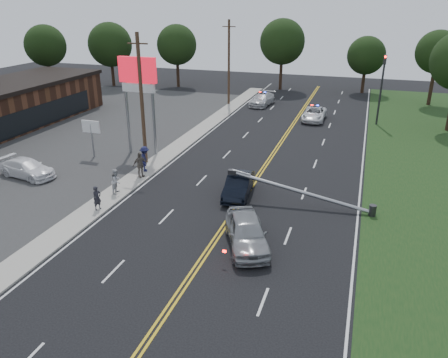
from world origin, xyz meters
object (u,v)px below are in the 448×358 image
(fallen_streetlight, at_px, (308,194))
(utility_pole_mid, at_px, (142,100))
(traffic_signal, at_px, (382,84))
(parked_car, at_px, (27,168))
(bystander_c, at_px, (145,159))
(bystander_d, at_px, (140,165))
(pylon_sign, at_px, (138,83))
(emergency_b, at_px, (262,99))
(bystander_b, at_px, (116,181))
(bystander_a, at_px, (97,198))
(waiting_sedan, at_px, (247,232))
(emergency_a, at_px, (314,114))
(utility_pole_far, at_px, (229,63))
(small_sign, at_px, (91,130))
(crashed_sedan, at_px, (239,186))

(fallen_streetlight, height_order, utility_pole_mid, utility_pole_mid)
(traffic_signal, height_order, parked_car, traffic_signal)
(fallen_streetlight, xyz_separation_m, bystander_c, (-12.48, 2.19, 0.16))
(parked_car, xyz_separation_m, bystander_c, (7.86, 3.48, 0.42))
(bystander_d, bearing_deg, pylon_sign, 59.08)
(emergency_b, distance_m, bystander_b, 29.14)
(fallen_streetlight, xyz_separation_m, parked_car, (-20.34, -1.29, -0.25))
(traffic_signal, xyz_separation_m, emergency_b, (-13.46, 4.97, -3.47))
(bystander_a, bearing_deg, bystander_d, 21.65)
(utility_pole_mid, bearing_deg, waiting_sedan, -41.52)
(emergency_a, bearing_deg, bystander_a, -110.20)
(utility_pole_far, bearing_deg, emergency_b, 13.45)
(small_sign, relative_size, bystander_d, 1.65)
(traffic_signal, distance_m, bystander_b, 29.33)
(bystander_b, bearing_deg, crashed_sedan, -74.31)
(bystander_c, bearing_deg, utility_pole_far, -25.08)
(small_sign, relative_size, utility_pole_mid, 0.31)
(waiting_sedan, bearing_deg, utility_pole_mid, 114.55)
(parked_car, distance_m, bystander_a, 8.77)
(utility_pole_mid, xyz_separation_m, crashed_sedan, (8.77, -3.69, -4.36))
(waiting_sedan, height_order, bystander_c, bystander_c)
(fallen_streetlight, xyz_separation_m, crashed_sedan, (-4.62, 0.31, -0.19))
(small_sign, xyz_separation_m, emergency_b, (8.84, 22.96, -1.60))
(small_sign, relative_size, bystander_c, 1.61)
(bystander_c, bearing_deg, small_sign, 45.17)
(bystander_a, bearing_deg, utility_pole_mid, 29.07)
(fallen_streetlight, xyz_separation_m, bystander_a, (-12.22, -4.60, -0.03))
(small_sign, height_order, fallen_streetlight, small_sign)
(utility_pole_far, xyz_separation_m, bystander_c, (0.91, -23.81, -4.00))
(crashed_sedan, relative_size, parked_car, 0.96)
(pylon_sign, xyz_separation_m, waiting_sedan, (12.28, -11.72, -5.16))
(pylon_sign, distance_m, bystander_a, 12.02)
(utility_pole_mid, bearing_deg, emergency_a, 58.03)
(bystander_b, bearing_deg, bystander_a, -176.51)
(utility_pole_far, xyz_separation_m, crashed_sedan, (8.77, -25.69, -4.36))
(utility_pole_mid, xyz_separation_m, waiting_sedan, (10.98, -9.72, -4.25))
(crashed_sedan, bearing_deg, bystander_b, -169.44)
(traffic_signal, bearing_deg, emergency_b, 159.74)
(traffic_signal, xyz_separation_m, utility_pole_far, (-17.50, 4.00, 0.88))
(bystander_a, bearing_deg, bystander_b, 25.69)
(parked_car, height_order, bystander_b, bystander_b)
(parked_car, xyz_separation_m, bystander_d, (8.09, 2.28, 0.40))
(fallen_streetlight, xyz_separation_m, emergency_a, (-2.35, 21.68, -0.23))
(utility_pole_mid, relative_size, crashed_sedan, 2.28)
(pylon_sign, relative_size, utility_pole_mid, 0.80)
(fallen_streetlight, xyz_separation_m, utility_pole_far, (-13.39, 26.00, 4.17))
(emergency_b, relative_size, bystander_b, 3.01)
(small_sign, bearing_deg, pylon_sign, 29.74)
(crashed_sedan, distance_m, bystander_a, 9.05)
(bystander_b, distance_m, bystander_c, 4.21)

